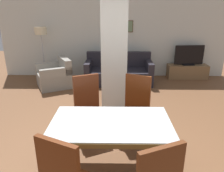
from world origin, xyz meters
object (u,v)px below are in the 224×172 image
(armchair, at_px, (55,77))
(bottle, at_px, (124,74))
(dining_table, at_px, (111,132))
(sofa, at_px, (119,73))
(dining_chair_far_left, at_px, (89,107))
(coffee_table, at_px, (119,87))
(dining_chair_far_right, at_px, (135,107))
(floor_lamp, at_px, (41,35))
(tv_screen, at_px, (189,55))
(tv_stand, at_px, (187,72))

(armchair, height_order, bottle, armchair)
(dining_table, height_order, sofa, sofa)
(bottle, bearing_deg, dining_table, -95.47)
(dining_chair_far_left, bearing_deg, coffee_table, -130.60)
(dining_chair_far_right, distance_m, floor_lamp, 4.25)
(bottle, bearing_deg, armchair, 162.64)
(armchair, distance_m, coffee_table, 1.96)
(dining_chair_far_left, xyz_separation_m, tv_screen, (2.75, 3.45, 0.18))
(dining_chair_far_left, xyz_separation_m, bottle, (0.66, 2.01, -0.01))
(tv_stand, xyz_separation_m, floor_lamp, (-4.54, -0.15, 1.14))
(dining_chair_far_left, relative_size, sofa, 0.56)
(tv_stand, bearing_deg, armchair, -168.27)
(dining_chair_far_right, distance_m, tv_screen, 3.98)
(dining_chair_far_right, bearing_deg, armchair, -27.40)
(coffee_table, bearing_deg, dining_chair_far_right, -82.95)
(dining_chair_far_left, bearing_deg, armchair, -88.43)
(floor_lamp, bearing_deg, tv_screen, 1.95)
(armchair, xyz_separation_m, coffee_table, (1.82, -0.73, -0.05))
(dining_chair_far_right, relative_size, bottle, 3.96)
(dining_chair_far_right, distance_m, dining_chair_far_left, 0.78)
(armchair, bearing_deg, dining_chair_far_right, -168.78)
(armchair, relative_size, coffee_table, 1.99)
(dining_chair_far_right, bearing_deg, tv_screen, -95.40)
(sofa, bearing_deg, tv_stand, -167.88)
(sofa, relative_size, bottle, 7.09)
(dining_chair_far_right, xyz_separation_m, coffee_table, (-0.23, 1.89, -0.33))
(dining_chair_far_left, distance_m, floor_lamp, 3.83)
(tv_stand, bearing_deg, bottle, -145.32)
(dining_chair_far_left, xyz_separation_m, coffee_table, (0.55, 1.89, -0.33))
(bottle, distance_m, tv_screen, 2.54)
(tv_stand, bearing_deg, floor_lamp, -178.05)
(dining_chair_far_right, height_order, coffee_table, dining_chair_far_right)
(dining_table, relative_size, bottle, 5.66)
(armchair, distance_m, floor_lamp, 1.37)
(coffee_table, distance_m, tv_screen, 2.75)
(tv_screen, bearing_deg, dining_chair_far_left, 45.89)
(dining_chair_far_right, relative_size, coffee_table, 1.83)
(tv_screen, xyz_separation_m, floor_lamp, (-4.54, -0.15, 0.62))
(dining_table, distance_m, floor_lamp, 4.75)
(dining_table, xyz_separation_m, bottle, (0.27, 2.86, -0.04))
(dining_chair_far_left, xyz_separation_m, sofa, (0.54, 2.98, -0.27))
(dining_table, distance_m, dining_chair_far_left, 0.94)
(coffee_table, height_order, tv_screen, tv_screen)
(bottle, height_order, tv_screen, tv_screen)
(dining_table, xyz_separation_m, dining_chair_far_left, (-0.39, 0.86, -0.04))
(dining_chair_far_left, height_order, tv_stand, dining_chair_far_left)
(bottle, relative_size, tv_screen, 0.30)
(coffee_table, bearing_deg, armchair, 158.30)
(bottle, bearing_deg, floor_lamp, 152.25)
(dining_table, height_order, bottle, dining_table)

